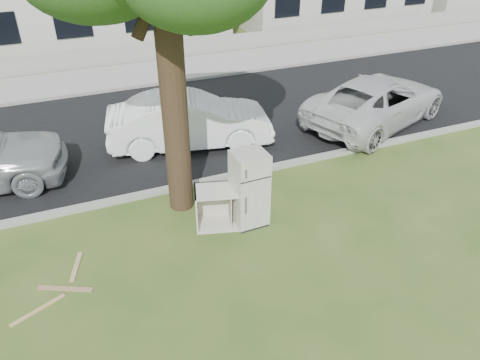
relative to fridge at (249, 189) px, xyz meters
name	(u,v)px	position (x,y,z in m)	size (l,w,h in m)	color
ground	(227,248)	(-0.76, -0.65, -0.83)	(120.00, 120.00, 0.00)	#334F1C
road	(155,128)	(-0.76, 5.35, -0.82)	(120.00, 7.00, 0.01)	black
kerb_near	(190,187)	(-0.76, 1.80, -0.83)	(120.00, 0.18, 0.12)	gray
kerb_far	(132,89)	(-0.76, 8.90, -0.83)	(120.00, 0.18, 0.12)	gray
sidewalk	(124,76)	(-0.76, 10.35, -0.82)	(120.00, 2.80, 0.01)	gray
low_wall	(116,56)	(-0.76, 11.95, -0.48)	(120.00, 0.15, 0.70)	gray
fridge	(249,189)	(0.00, 0.00, 0.00)	(0.68, 0.63, 1.66)	beige
cabinet	(222,207)	(-0.56, 0.16, -0.40)	(1.09, 0.68, 0.85)	silver
plank_a	(38,310)	(-4.31, -0.95, -0.82)	(0.97, 0.08, 0.02)	tan
plank_b	(65,289)	(-3.84, -0.60, -0.82)	(0.99, 0.10, 0.02)	#9E7552
plank_c	(76,266)	(-3.60, -0.08, -0.82)	(0.81, 0.09, 0.02)	tan
car_center	(190,121)	(-0.08, 3.91, -0.10)	(1.55, 4.43, 1.46)	white
car_right	(377,101)	(5.57, 3.20, -0.13)	(2.34, 5.07, 1.41)	silver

